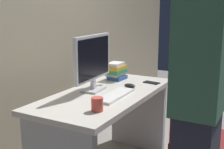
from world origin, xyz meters
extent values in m
cube|color=beige|center=(0.00, 0.00, 0.71)|extent=(1.39, 0.65, 0.04)
cube|color=#B2B2B7|center=(0.64, 0.00, 0.35)|extent=(0.06, 0.57, 0.69)
cube|color=maroon|center=(0.02, -0.81, 0.46)|extent=(0.44, 0.44, 0.08)
cube|color=maroon|center=(0.02, -0.62, 0.72)|extent=(0.40, 0.06, 0.44)
cube|color=#38664C|center=(-0.43, -0.83, 1.14)|extent=(0.40, 0.24, 0.58)
cube|color=silver|center=(-0.02, 0.12, 0.74)|extent=(0.21, 0.15, 0.02)
cube|color=silver|center=(-0.02, 0.12, 0.79)|extent=(0.04, 0.03, 0.08)
cube|color=silver|center=(-0.02, 0.12, 1.01)|extent=(0.54, 0.07, 0.36)
cube|color=black|center=(-0.02, 0.10, 1.01)|extent=(0.50, 0.04, 0.32)
cube|color=white|center=(-0.08, -0.12, 0.74)|extent=(0.43, 0.14, 0.02)
ellipsoid|color=black|center=(0.22, -0.10, 0.75)|extent=(0.06, 0.10, 0.03)
cylinder|color=#D84C3F|center=(-0.43, -0.18, 0.78)|extent=(0.08, 0.08, 0.09)
cube|color=#3359A5|center=(0.44, 0.13, 0.75)|extent=(0.17, 0.14, 0.03)
cube|color=beige|center=(0.44, 0.15, 0.78)|extent=(0.18, 0.14, 0.03)
cube|color=#338C59|center=(0.43, 0.14, 0.82)|extent=(0.20, 0.14, 0.04)
cube|color=gold|center=(0.43, 0.14, 0.85)|extent=(0.21, 0.13, 0.03)
cube|color=white|center=(0.42, 0.15, 0.88)|extent=(0.17, 0.12, 0.03)
cube|color=black|center=(0.46, -0.21, 0.74)|extent=(0.09, 0.15, 0.01)
camera|label=1|loc=(-2.01, -1.15, 1.39)|focal=47.57mm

